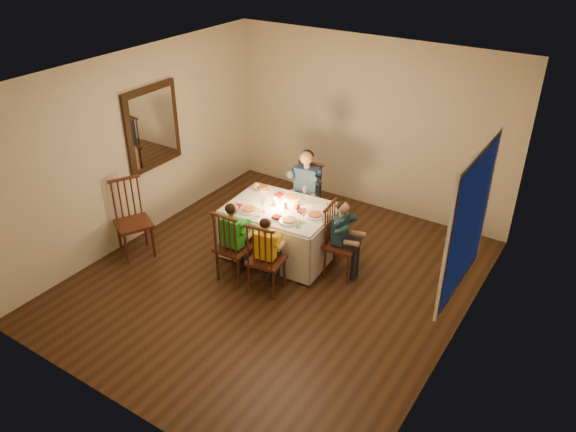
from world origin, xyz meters
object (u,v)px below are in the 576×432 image
Objects in this scene: chair_near_left at (236,277)px; chair_end at (340,273)px; chair_adult at (305,228)px; serving_bowl at (263,189)px; dining_table at (281,221)px; chair_near_right at (267,289)px; chair_extra at (138,254)px; adult at (305,228)px; child_green at (236,277)px; child_yellow at (267,289)px; child_teal at (340,273)px.

chair_end is (1.09, 0.79, 0.00)m from chair_near_left.
serving_bowl is (-0.39, -0.51, 0.75)m from chair_adult.
chair_near_right is at bearing -72.45° from dining_table.
chair_end is 2.76m from chair_extra.
chair_end is 0.81× the size of adult.
chair_end is at bearing -135.91° from chair_near_right.
adult is 1.14× the size of child_green.
child_green is (-0.00, 0.00, 0.00)m from chair_near_left.
chair_near_left is 0.92× the size of child_green.
dining_table is 1.19× the size of adult.
chair_near_right is at bearing -83.96° from adult.
chair_near_right is (0.30, -0.76, -0.52)m from dining_table.
chair_near_right is 0.91× the size of chair_extra.
serving_bowl is (-0.39, -0.51, 0.75)m from adult.
dining_table is at bearing -92.03° from adult.
chair_near_right is 0.49m from child_green.
child_yellow is 1.48m from serving_bowl.
adult is at bearing 0.00° from chair_adult.
chair_adult is 2.40m from chair_extra.
child_teal is (0.60, 0.79, 0.00)m from child_yellow.
chair_adult is 0.97× the size of child_yellow.
chair_near_left is at bearing -50.49° from chair_extra.
child_green reaches higher than chair_end.
adult is at bearing 52.35° from serving_bowl.
serving_bowl is (-1.37, 0.23, 0.75)m from child_teal.
child_green is 1.03× the size of child_teal.
chair_end is at bearing -145.04° from chair_near_left.
chair_extra is at bearing 106.75° from child_teal.
dining_table is at bearing -76.94° from chair_near_right.
chair_adult and chair_near_right have the same top height.
chair_adult and chair_near_left have the same top height.
chair_near_right is 0.97× the size of child_yellow.
chair_adult is 1.23m from child_teal.
serving_bowl reaches higher than child_green.
chair_extra is at bearing 0.52° from chair_near_right.
child_green is 5.62× the size of serving_bowl.
chair_end is 1.58m from serving_bowl.
dining_table reaches higher than chair_adult.
chair_adult is 0.98m from serving_bowl.
child_green is (-0.49, -0.00, 0.00)m from chair_near_right.
chair_adult is (-0.08, 0.77, -0.52)m from dining_table.
serving_bowl reaches higher than chair_adult.
chair_near_left is 1.35m from child_teal.
dining_table is at bearing -29.24° from chair_extra.
serving_bowl is (1.16, 1.33, 0.75)m from chair_extra.
dining_table is 0.59m from serving_bowl.
child_yellow is at bearing -83.96° from adult.
chair_extra is 1.01× the size of child_green.
chair_near_right is 1.58m from adult.
chair_end is (0.90, 0.03, -0.52)m from dining_table.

